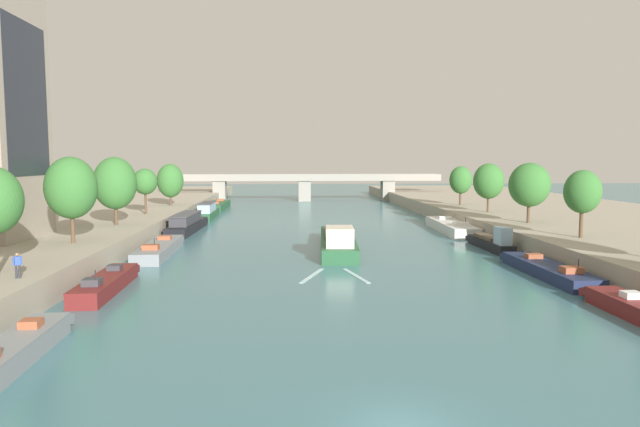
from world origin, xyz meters
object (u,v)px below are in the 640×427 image
object	(u,v)px
moored_boat_left_midway	(107,283)
tree_left_second	(170,181)
tree_right_distant	(583,192)
tree_right_by_lamp	(489,181)
moored_boat_left_downstream	(208,211)
bridge_far	(304,184)
tree_right_nearest	(529,185)
moored_boat_right_near	(547,270)
tree_left_by_lamp	(115,183)
tree_right_past_mid	(461,180)
moored_boat_right_lone	(491,242)
barge_midriver	(338,241)
moored_boat_left_near	(187,224)
tree_left_far	(145,182)
moored_boat_left_second	(160,248)
moored_boat_left_far	(218,205)
tree_left_nearest	(71,188)
moored_boat_left_gap_after	(14,350)
person_on_quay	(18,264)
moored_boat_right_second	(451,226)

from	to	relation	value
moored_boat_left_midway	tree_left_second	xyz separation A→B (m)	(-5.66, 50.92, 5.54)
tree_right_distant	tree_right_by_lamp	size ratio (longest dim) A/B	0.94
moored_boat_left_downstream	tree_right_by_lamp	bearing A→B (deg)	-19.27
bridge_far	tree_left_second	bearing A→B (deg)	-121.61
tree_left_second	tree_right_nearest	bearing A→B (deg)	-30.31
moored_boat_right_near	tree_right_nearest	world-z (taller)	tree_right_nearest
tree_left_by_lamp	tree_right_past_mid	size ratio (longest dim) A/B	1.22
tree_left_second	tree_right_past_mid	xyz separation A→B (m)	(47.12, -2.10, 0.07)
moored_boat_right_near	moored_boat_right_lone	world-z (taller)	moored_boat_right_lone
barge_midriver	tree_left_second	world-z (taller)	tree_left_second
moored_boat_right_near	moored_boat_left_near	bearing A→B (deg)	138.41
tree_left_far	tree_left_second	distance (m)	14.33
moored_boat_left_second	tree_right_distant	distance (m)	41.75
bridge_far	moored_boat_left_far	bearing A→B (deg)	-130.73
moored_boat_left_far	tree_left_second	size ratio (longest dim) A/B	2.34
tree_right_nearest	tree_right_by_lamp	distance (m)	13.43
moored_boat_left_downstream	tree_left_nearest	bearing A→B (deg)	-98.41
moored_boat_left_gap_after	tree_right_past_mid	world-z (taller)	tree_right_past_mid
moored_boat_left_far	tree_left_second	distance (m)	18.66
moored_boat_right_near	person_on_quay	size ratio (longest dim) A/B	8.38
moored_boat_left_midway	moored_boat_right_near	world-z (taller)	moored_boat_left_midway
barge_midriver	moored_boat_left_gap_after	bearing A→B (deg)	-119.64
moored_boat_left_far	moored_boat_left_second	bearing A→B (deg)	-89.56
moored_boat_left_near	tree_left_nearest	size ratio (longest dim) A/B	2.11
moored_boat_left_second	tree_left_far	world-z (taller)	tree_left_far
tree_left_by_lamp	tree_right_distant	size ratio (longest dim) A/B	1.20
tree_left_nearest	tree_right_past_mid	distance (m)	61.38
tree_left_far	person_on_quay	xyz separation A→B (m)	(2.38, -41.88, -3.48)
moored_boat_left_near	moored_boat_left_far	distance (m)	33.98
moored_boat_right_lone	tree_left_nearest	xyz separation A→B (m)	(-40.77, -6.91, 6.23)
moored_boat_left_far	tree_left_by_lamp	distance (m)	45.08
moored_boat_left_second	moored_boat_left_downstream	size ratio (longest dim) A/B	1.04
moored_boat_right_second	tree_right_distant	distance (m)	22.89
barge_midriver	tree_right_nearest	bearing A→B (deg)	14.02
moored_boat_right_near	tree_left_nearest	bearing A→B (deg)	170.71
barge_midriver	moored_boat_right_lone	size ratio (longest dim) A/B	1.92
bridge_far	tree_right_distant	bearing A→B (deg)	-72.80
moored_boat_right_second	tree_left_by_lamp	distance (m)	42.42
tree_right_nearest	moored_boat_right_near	bearing A→B (deg)	-109.55
tree_right_nearest	moored_boat_left_midway	bearing A→B (deg)	-150.81
barge_midriver	moored_boat_right_lone	distance (m)	16.35
moored_boat_left_downstream	tree_right_past_mid	distance (m)	41.66
moored_boat_left_near	moored_boat_right_lone	distance (m)	38.93
moored_boat_left_gap_after	tree_left_nearest	world-z (taller)	tree_left_nearest
tree_right_by_lamp	moored_boat_right_second	bearing A→B (deg)	-143.89
barge_midriver	moored_boat_right_second	size ratio (longest dim) A/B	1.19
tree_left_nearest	moored_boat_right_second	bearing A→B (deg)	28.26
tree_right_by_lamp	barge_midriver	bearing A→B (deg)	-140.32
moored_boat_left_second	tree_left_nearest	distance (m)	10.89
tree_right_by_lamp	person_on_quay	distance (m)	61.92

